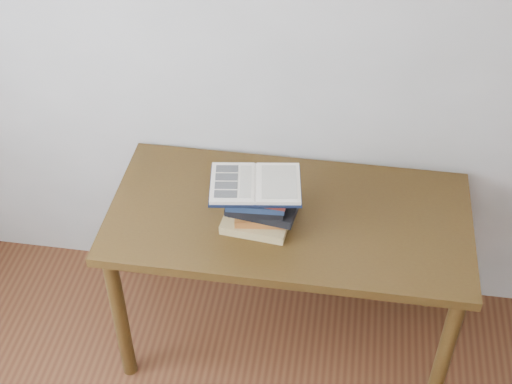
# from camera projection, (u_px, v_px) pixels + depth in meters

# --- Properties ---
(room_shell) EXTENTS (3.54, 3.54, 2.62)m
(room_shell) POSITION_uv_depth(u_px,v_px,m) (109.00, 377.00, 1.15)
(room_shell) COLOR beige
(room_shell) RESTS_ON ground
(desk) EXTENTS (1.39, 0.70, 0.74)m
(desk) POSITION_uv_depth(u_px,v_px,m) (289.00, 232.00, 2.79)
(desk) COLOR #3E2B0F
(desk) RESTS_ON ground
(book_stack) EXTENTS (0.29, 0.21, 0.19)m
(book_stack) POSITION_uv_depth(u_px,v_px,m) (259.00, 206.00, 2.63)
(book_stack) COLOR #A18E53
(book_stack) RESTS_ON desk
(open_book) EXTENTS (0.36, 0.27, 0.03)m
(open_book) POSITION_uv_depth(u_px,v_px,m) (256.00, 184.00, 2.56)
(open_book) COLOR black
(open_book) RESTS_ON book_stack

